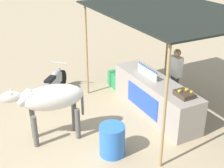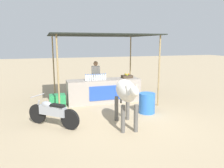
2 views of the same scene
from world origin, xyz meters
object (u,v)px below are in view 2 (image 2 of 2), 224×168
at_px(water_barrel, 147,103).
at_px(motorcycle_parked, 52,112).
at_px(stall_counter, 104,91).
at_px(cooler_box, 58,101).
at_px(fruit_crate, 127,76).
at_px(cow, 126,92).
at_px(vendor_behind_counter, 96,79).

relative_size(water_barrel, motorcycle_parked, 0.51).
bearing_deg(stall_counter, motorcycle_parked, -135.75).
bearing_deg(cooler_box, fruit_crate, 3.03).
xyz_separation_m(cooler_box, cow, (1.79, -2.70, 0.79)).
xyz_separation_m(fruit_crate, cooler_box, (-2.93, -0.16, -0.79)).
bearing_deg(motorcycle_parked, cow, -18.37).
distance_m(fruit_crate, motorcycle_parked, 3.92).
height_order(vendor_behind_counter, water_barrel, vendor_behind_counter).
bearing_deg(cow, cooler_box, 123.48).
bearing_deg(cow, motorcycle_parked, 161.63).
xyz_separation_m(vendor_behind_counter, water_barrel, (1.21, -2.59, -0.49)).
relative_size(fruit_crate, cooler_box, 0.73).
bearing_deg(motorcycle_parked, stall_counter, 44.25).
bearing_deg(cooler_box, water_barrel, -30.55).
bearing_deg(cooler_box, vendor_behind_counter, 26.08).
bearing_deg(cooler_box, stall_counter, 2.94).
height_order(vendor_behind_counter, cooler_box, vendor_behind_counter).
bearing_deg(vendor_behind_counter, water_barrel, -64.91).
xyz_separation_m(stall_counter, cow, (-0.11, -2.80, 0.55)).
relative_size(stall_counter, water_barrel, 4.22).
bearing_deg(cooler_box, cow, -56.52).
distance_m(stall_counter, cooler_box, 1.91).
xyz_separation_m(cooler_box, motorcycle_parked, (-0.28, -2.02, 0.19)).
bearing_deg(water_barrel, cow, -140.51).
xyz_separation_m(water_barrel, motorcycle_parked, (-3.23, -0.27, 0.07)).
bearing_deg(cow, stall_counter, 87.85).
distance_m(stall_counter, fruit_crate, 1.18).
height_order(stall_counter, vendor_behind_counter, vendor_behind_counter).
height_order(stall_counter, cow, cow).
distance_m(cooler_box, motorcycle_parked, 2.04).
xyz_separation_m(stall_counter, cooler_box, (-1.89, -0.10, -0.24)).
distance_m(water_barrel, motorcycle_parked, 3.24).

